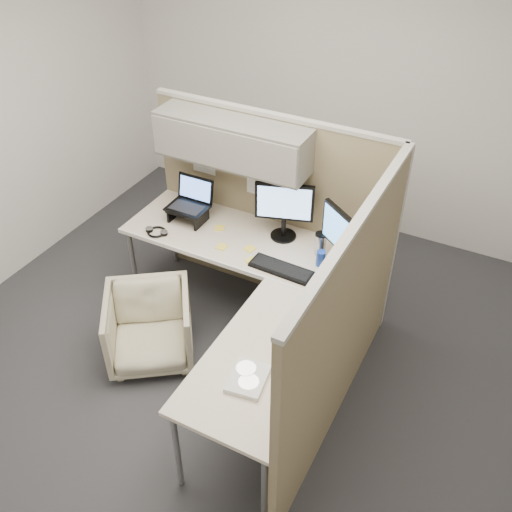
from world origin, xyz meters
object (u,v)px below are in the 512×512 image
at_px(desk, 251,285).
at_px(office_chair, 149,325).
at_px(keyboard, 282,269).
at_px(monitor_left, 284,207).

xyz_separation_m(desk, office_chair, (-0.66, -0.37, -0.37)).
height_order(office_chair, keyboard, keyboard).
height_order(office_chair, monitor_left, monitor_left).
bearing_deg(monitor_left, office_chair, -141.75).
distance_m(desk, keyboard, 0.25).
relative_size(desk, office_chair, 3.17).
bearing_deg(keyboard, office_chair, -142.67).
relative_size(desk, monitor_left, 4.29).
xyz_separation_m(office_chair, monitor_left, (0.64, 0.95, 0.69)).
bearing_deg(desk, monitor_left, 92.35).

